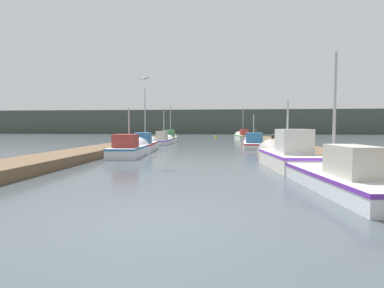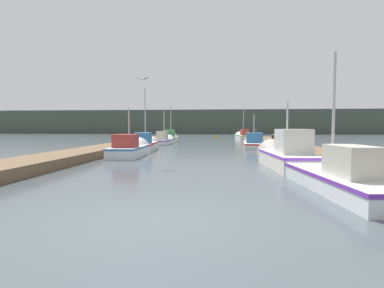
# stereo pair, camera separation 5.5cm
# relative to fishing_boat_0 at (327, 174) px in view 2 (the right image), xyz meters

# --- Properties ---
(ground_plane) EXTENTS (200.00, 200.00, 0.00)m
(ground_plane) POSITION_rel_fishing_boat_0_xyz_m (-4.39, -3.92, -0.37)
(ground_plane) COLOR #424C51
(dock_left) EXTENTS (2.44, 40.00, 0.45)m
(dock_left) POSITION_rel_fishing_boat_0_xyz_m (-10.96, 12.08, -0.15)
(dock_left) COLOR brown
(dock_left) RESTS_ON ground_plane
(dock_right) EXTENTS (2.44, 40.00, 0.45)m
(dock_right) POSITION_rel_fishing_boat_0_xyz_m (2.18, 12.08, -0.15)
(dock_right) COLOR brown
(dock_right) RESTS_ON ground_plane
(distant_shore_ridge) EXTENTS (120.00, 16.00, 5.80)m
(distant_shore_ridge) POSITION_rel_fishing_boat_0_xyz_m (-4.39, 69.90, 2.53)
(distant_shore_ridge) COLOR #424C42
(distant_shore_ridge) RESTS_ON ground_plane
(fishing_boat_0) EXTENTS (1.97, 6.19, 4.26)m
(fishing_boat_0) POSITION_rel_fishing_boat_0_xyz_m (0.00, 0.00, 0.00)
(fishing_boat_0) COLOR silver
(fishing_boat_0) RESTS_ON ground_plane
(fishing_boat_1) EXTENTS (2.02, 5.33, 3.34)m
(fishing_boat_1) POSITION_rel_fishing_boat_0_xyz_m (-0.27, 4.41, 0.14)
(fishing_boat_1) COLOR silver
(fishing_boat_1) RESTS_ON ground_plane
(fishing_boat_2) EXTENTS (1.75, 4.64, 3.30)m
(fishing_boat_2) POSITION_rel_fishing_boat_0_xyz_m (-8.53, 8.39, 0.06)
(fishing_boat_2) COLOR silver
(fishing_boat_2) RESTS_ON ground_plane
(fishing_boat_3) EXTENTS (1.88, 5.65, 4.93)m
(fishing_boat_3) POSITION_rel_fishing_boat_0_xyz_m (-8.72, 12.85, 0.07)
(fishing_boat_3) COLOR silver
(fishing_boat_3) RESTS_ON ground_plane
(fishing_boat_4) EXTENTS (2.04, 6.30, 3.35)m
(fishing_boat_4) POSITION_rel_fishing_boat_0_xyz_m (-0.30, 16.98, -0.01)
(fishing_boat_4) COLOR silver
(fishing_boat_4) RESTS_ON ground_plane
(fishing_boat_5) EXTENTS (1.42, 5.71, 4.09)m
(fishing_boat_5) POSITION_rel_fishing_boat_0_xyz_m (-8.80, 20.92, 0.01)
(fishing_boat_5) COLOR silver
(fishing_boat_5) RESTS_ON ground_plane
(fishing_boat_6) EXTENTS (1.71, 4.68, 4.59)m
(fishing_boat_6) POSITION_rel_fishing_boat_0_xyz_m (-8.87, 25.36, 0.04)
(fishing_boat_6) COLOR silver
(fishing_boat_6) RESTS_ON ground_plane
(fishing_boat_7) EXTENTS (2.07, 5.66, 4.88)m
(fishing_boat_7) POSITION_rel_fishing_boat_0_xyz_m (-0.12, 31.48, 0.07)
(fishing_boat_7) COLOR silver
(fishing_boat_7) RESTS_ON ground_plane
(mooring_piling_0) EXTENTS (0.31, 0.31, 1.38)m
(mooring_piling_0) POSITION_rel_fishing_boat_0_xyz_m (1.12, 27.83, 0.32)
(mooring_piling_0) COLOR #473523
(mooring_piling_0) RESTS_ON ground_plane
(mooring_piling_1) EXTENTS (0.26, 0.26, 1.14)m
(mooring_piling_1) POSITION_rel_fishing_boat_0_xyz_m (1.12, 15.66, 0.20)
(mooring_piling_1) COLOR #473523
(mooring_piling_1) RESTS_ON ground_plane
(mooring_piling_2) EXTENTS (0.26, 0.26, 1.04)m
(mooring_piling_2) POSITION_rel_fishing_boat_0_xyz_m (1.14, 12.37, 0.15)
(mooring_piling_2) COLOR #473523
(mooring_piling_2) RESTS_ON ground_plane
(channel_buoy) EXTENTS (0.45, 0.45, 0.95)m
(channel_buoy) POSITION_rel_fishing_boat_0_xyz_m (-3.77, 38.23, -0.24)
(channel_buoy) COLOR gold
(channel_buoy) RESTS_ON ground_plane
(seagull_lead) EXTENTS (0.56, 0.31, 0.12)m
(seagull_lead) POSITION_rel_fishing_boat_0_xyz_m (-6.64, 4.28, 3.55)
(seagull_lead) COLOR white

